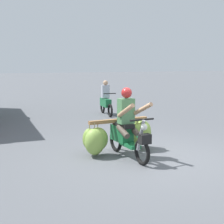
# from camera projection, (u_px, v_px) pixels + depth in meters

# --- Properties ---
(ground_plane) EXTENTS (120.00, 120.00, 0.00)m
(ground_plane) POSITION_uv_depth(u_px,v_px,m) (155.00, 158.00, 7.42)
(ground_plane) COLOR #56595E
(motorbike_main_loaded) EXTENTS (1.89, 1.85, 1.58)m
(motorbike_main_loaded) POSITION_uv_depth(u_px,v_px,m) (121.00, 133.00, 7.71)
(motorbike_main_loaded) COLOR black
(motorbike_main_loaded) RESTS_ON ground
(motorbike_distant_ahead_left) EXTENTS (0.50, 1.62, 1.40)m
(motorbike_distant_ahead_left) POSITION_uv_depth(u_px,v_px,m) (106.00, 101.00, 13.43)
(motorbike_distant_ahead_left) COLOR black
(motorbike_distant_ahead_left) RESTS_ON ground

